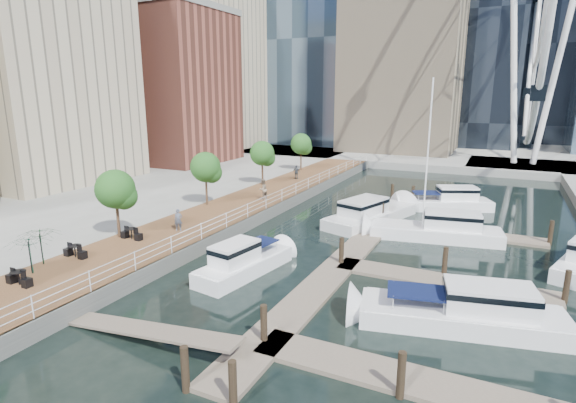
# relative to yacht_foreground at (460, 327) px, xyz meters

# --- Properties ---
(ground) EXTENTS (520.00, 520.00, 0.00)m
(ground) POSITION_rel_yacht_foreground_xyz_m (-10.46, -3.18, 0.00)
(ground) COLOR black
(ground) RESTS_ON ground
(boardwalk) EXTENTS (6.00, 60.00, 1.00)m
(boardwalk) POSITION_rel_yacht_foreground_xyz_m (-19.46, 11.82, 0.50)
(boardwalk) COLOR brown
(boardwalk) RESTS_ON ground
(seawall) EXTENTS (0.25, 60.00, 1.00)m
(seawall) POSITION_rel_yacht_foreground_xyz_m (-16.46, 11.82, 0.50)
(seawall) COLOR #595954
(seawall) RESTS_ON ground
(land_inland) EXTENTS (48.00, 90.00, 1.00)m
(land_inland) POSITION_rel_yacht_foreground_xyz_m (-46.46, 11.82, 0.50)
(land_inland) COLOR gray
(land_inland) RESTS_ON ground
(land_far) EXTENTS (200.00, 114.00, 1.00)m
(land_far) POSITION_rel_yacht_foreground_xyz_m (-10.46, 98.82, 0.50)
(land_far) COLOR gray
(land_far) RESTS_ON ground
(pier) EXTENTS (14.00, 12.00, 1.00)m
(pier) POSITION_rel_yacht_foreground_xyz_m (3.54, 48.82, 0.50)
(pier) COLOR gray
(pier) RESTS_ON ground
(railing) EXTENTS (0.10, 60.00, 1.05)m
(railing) POSITION_rel_yacht_foreground_xyz_m (-16.56, 11.82, 1.52)
(railing) COLOR white
(railing) RESTS_ON boardwalk
(floating_docks) EXTENTS (16.00, 34.00, 2.60)m
(floating_docks) POSITION_rel_yacht_foreground_xyz_m (-2.49, 6.80, 0.49)
(floating_docks) COLOR #6D6051
(floating_docks) RESTS_ON ground
(midrise_condos) EXTENTS (19.00, 67.00, 28.00)m
(midrise_condos) POSITION_rel_yacht_foreground_xyz_m (-44.02, 23.64, 13.42)
(midrise_condos) COLOR #BCAD8E
(midrise_condos) RESTS_ON ground
(street_trees) EXTENTS (2.60, 42.60, 4.60)m
(street_trees) POSITION_rel_yacht_foreground_xyz_m (-21.86, 10.82, 4.29)
(street_trees) COLOR #3F2B1C
(street_trees) RESTS_ON ground
(cafe_tables) EXTENTS (2.50, 13.70, 0.74)m
(cafe_tables) POSITION_rel_yacht_foreground_xyz_m (-20.86, -5.18, 1.37)
(cafe_tables) COLOR black
(cafe_tables) RESTS_ON ground
(yacht_foreground) EXTENTS (10.32, 4.76, 2.15)m
(yacht_foreground) POSITION_rel_yacht_foreground_xyz_m (0.00, 0.00, 0.00)
(yacht_foreground) COLOR white
(yacht_foreground) RESTS_ON ground
(pedestrian_near) EXTENTS (0.68, 0.61, 1.56)m
(pedestrian_near) POSITION_rel_yacht_foreground_xyz_m (-19.17, 3.70, 1.78)
(pedestrian_near) COLOR #464E5D
(pedestrian_near) RESTS_ON boardwalk
(pedestrian_mid) EXTENTS (0.90, 1.07, 1.93)m
(pedestrian_mid) POSITION_rel_yacht_foreground_xyz_m (-18.36, 14.55, 1.97)
(pedestrian_mid) COLOR gray
(pedestrian_mid) RESTS_ON boardwalk
(pedestrian_far) EXTENTS (0.92, 0.40, 1.56)m
(pedestrian_far) POSITION_rel_yacht_foreground_xyz_m (-19.83, 25.09, 1.78)
(pedestrian_far) COLOR #32383F
(pedestrian_far) RESTS_ON boardwalk
(moored_yachts) EXTENTS (23.93, 38.92, 11.50)m
(moored_yachts) POSITION_rel_yacht_foreground_xyz_m (-2.94, 10.74, 0.00)
(moored_yachts) COLOR white
(moored_yachts) RESTS_ON ground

